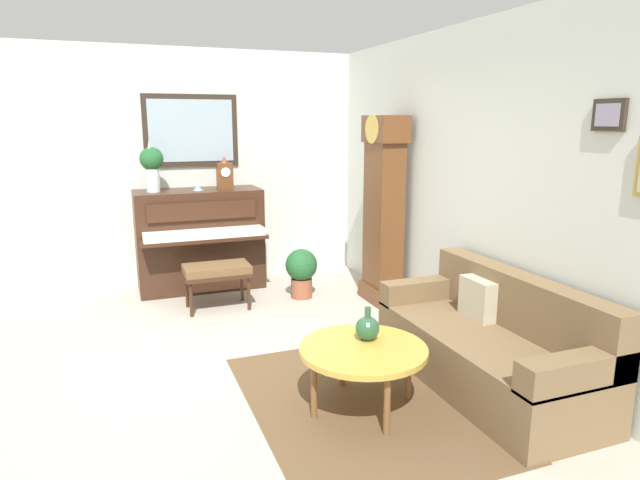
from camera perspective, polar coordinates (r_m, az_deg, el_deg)
The scene contains 14 objects.
ground_plane at distance 4.69m, azimuth -11.70°, elevation -13.43°, with size 6.40×6.00×0.10m, color #B2A899.
wall_left at distance 6.84m, azimuth -15.74°, elevation 7.17°, with size 0.13×4.90×2.80m.
wall_back at distance 5.18m, azimuth 14.86°, elevation 5.63°, with size 5.30×0.13×2.80m.
area_rug at distance 4.08m, azimuth 4.20°, elevation -16.47°, with size 2.10×1.50×0.01m, color brown.
piano at distance 6.63m, azimuth -12.34°, elevation 0.09°, with size 0.87×1.44×1.18m.
piano_bench at distance 5.90m, azimuth -10.66°, elevation -3.25°, with size 0.42×0.70×0.48m.
grandfather_clock at distance 5.99m, azimuth 6.59°, elevation 2.58°, with size 0.52×0.34×2.03m.
couch at distance 4.39m, azimuth 17.27°, elevation -10.40°, with size 1.90×0.80×0.84m.
coffee_table at distance 3.84m, azimuth 4.51°, elevation -11.43°, with size 0.88×0.88×0.46m.
mantel_clock at distance 6.57m, azimuth -9.86°, elevation 6.74°, with size 0.13×0.18×0.38m.
flower_vase at distance 6.45m, azimuth -17.06°, elevation 7.57°, with size 0.26×0.26×0.58m.
teacup at distance 6.47m, azimuth -12.54°, elevation 5.23°, with size 0.12×0.12×0.06m.
green_jug at distance 3.91m, azimuth 4.94°, elevation -9.09°, with size 0.17×0.17×0.24m.
potted_plant at distance 6.19m, azimuth -1.94°, elevation -3.11°, with size 0.36×0.36×0.56m.
Camera 1 is at (4.19, -0.61, 1.96)m, focal length 30.84 mm.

